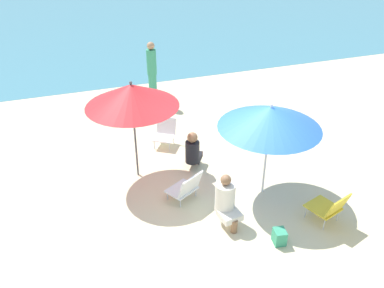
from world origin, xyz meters
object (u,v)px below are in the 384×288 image
object	(u,v)px
umbrella_blue	(270,117)
person_b	(226,200)
person_c	(193,151)
umbrella_red	(132,95)
beach_bag	(279,237)
beach_chair_a	(186,187)
beach_chair_c	(165,132)
beach_chair_b	(329,207)
person_a	(152,72)

from	to	relation	value
umbrella_blue	person_b	distance (m)	1.67
person_b	person_c	world-z (taller)	person_b
umbrella_red	beach_bag	distance (m)	3.70
person_b	beach_bag	bearing A→B (deg)	31.88
beach_chair_a	beach_chair_c	xyz separation A→B (m)	(0.20, 2.21, -0.00)
beach_chair_a	beach_chair_b	world-z (taller)	beach_chair_b
umbrella_blue	beach_chair_b	bearing A→B (deg)	-61.31
beach_chair_b	beach_chair_c	size ratio (longest dim) A/B	1.05
beach_chair_c	beach_bag	xyz separation A→B (m)	(0.92, -3.80, -0.18)
beach_chair_c	person_a	size ratio (longest dim) A/B	0.39
beach_chair_b	beach_chair_c	distance (m)	4.13
beach_bag	beach_chair_c	bearing A→B (deg)	103.62
beach_chair_a	person_c	bearing A→B (deg)	-55.37
umbrella_blue	beach_chair_c	world-z (taller)	umbrella_blue
beach_chair_c	person_b	distance (m)	3.03
umbrella_red	beach_chair_b	size ratio (longest dim) A/B	2.91
beach_chair_b	beach_bag	size ratio (longest dim) A/B	2.71
beach_chair_a	umbrella_red	bearing A→B (deg)	1.50
beach_chair_a	beach_bag	distance (m)	1.96
umbrella_red	person_a	world-z (taller)	umbrella_red
umbrella_blue	umbrella_red	xyz separation A→B (m)	(-2.21, 1.37, 0.17)
beach_chair_c	person_a	xyz separation A→B (m)	(0.32, 2.41, 0.59)
beach_chair_a	beach_chair_b	size ratio (longest dim) A/B	1.01
person_a	person_c	bearing A→B (deg)	-17.72
umbrella_red	beach_chair_a	distance (m)	2.02
person_b	beach_bag	size ratio (longest dim) A/B	3.69
person_b	umbrella_blue	bearing A→B (deg)	111.35
umbrella_red	person_b	xyz separation A→B (m)	(1.17, -1.96, -1.33)
person_a	beach_bag	bearing A→B (deg)	-11.47
beach_chair_a	beach_bag	world-z (taller)	beach_chair_a
umbrella_blue	person_c	size ratio (longest dim) A/B	2.10
beach_bag	person_c	bearing A→B (deg)	104.10
person_c	beach_bag	xyz separation A→B (m)	(0.65, -2.58, -0.32)
person_c	person_b	bearing A→B (deg)	-147.33
umbrella_red	beach_chair_a	bearing A→B (deg)	-59.00
umbrella_blue	beach_chair_c	bearing A→B (deg)	118.50
person_c	beach_chair_b	bearing A→B (deg)	-111.92
umbrella_red	person_c	distance (m)	1.81
beach_chair_b	umbrella_red	bearing A→B (deg)	29.89
beach_chair_b	person_c	world-z (taller)	person_c
umbrella_red	person_b	size ratio (longest dim) A/B	2.14
beach_chair_a	person_c	size ratio (longest dim) A/B	0.80
umbrella_blue	umbrella_red	world-z (taller)	umbrella_red
beach_chair_a	person_b	distance (m)	0.95
umbrella_blue	person_c	distance (m)	2.00
umbrella_red	beach_chair_b	bearing A→B (deg)	-41.86
beach_chair_c	umbrella_red	bearing A→B (deg)	-7.86
umbrella_blue	beach_bag	bearing A→B (deg)	-106.21
umbrella_red	umbrella_blue	bearing A→B (deg)	-31.78
umbrella_blue	beach_chair_a	xyz separation A→B (m)	(-1.52, 0.22, -1.34)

